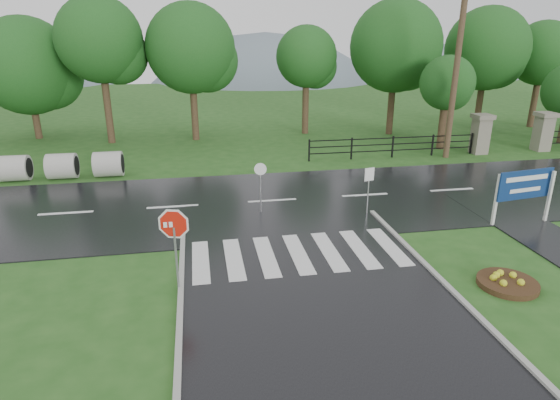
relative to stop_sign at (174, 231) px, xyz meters
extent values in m
plane|color=#25531B|center=(3.61, -3.49, -1.74)|extent=(120.00, 120.00, 0.00)
cube|color=black|center=(3.61, 6.51, -1.74)|extent=(90.00, 8.00, 0.04)
cube|color=silver|center=(0.61, 1.51, -1.68)|extent=(0.50, 2.80, 0.02)
cube|color=silver|center=(1.61, 1.51, -1.68)|extent=(0.50, 2.80, 0.02)
cube|color=silver|center=(2.61, 1.51, -1.68)|extent=(0.50, 2.80, 0.02)
cube|color=silver|center=(3.61, 1.51, -1.68)|extent=(0.50, 2.80, 0.02)
cube|color=silver|center=(4.61, 1.51, -1.68)|extent=(0.50, 2.80, 0.02)
cube|color=silver|center=(5.61, 1.51, -1.68)|extent=(0.50, 2.80, 0.02)
cube|color=silver|center=(6.61, 1.51, -1.68)|extent=(0.50, 2.80, 0.02)
cube|color=gray|center=(16.61, 12.51, -0.74)|extent=(0.80, 0.80, 2.00)
cube|color=#6B6659|center=(16.61, 12.51, 0.38)|extent=(1.00, 1.00, 0.24)
cube|color=gray|center=(20.61, 12.51, -0.74)|extent=(0.80, 0.80, 2.00)
cube|color=#6B6659|center=(20.61, 12.51, 0.38)|extent=(1.00, 1.00, 0.24)
cube|color=black|center=(11.36, 12.51, -1.34)|extent=(9.50, 0.05, 0.05)
cube|color=black|center=(11.36, 12.51, -0.99)|extent=(9.50, 0.05, 0.05)
cube|color=black|center=(11.36, 12.51, -0.64)|extent=(9.50, 0.05, 0.05)
cube|color=black|center=(6.61, 12.51, -1.14)|extent=(0.08, 0.08, 1.20)
cube|color=black|center=(16.11, 12.51, -1.14)|extent=(0.08, 0.08, 1.20)
cube|color=black|center=(21.11, 12.51, -1.14)|extent=(0.08, 0.08, 1.20)
sphere|color=slate|center=(-24.39, 61.51, -16.14)|extent=(40.00, 40.00, 40.00)
sphere|color=slate|center=(11.61, 61.51, -19.02)|extent=(48.00, 48.00, 48.00)
sphere|color=slate|center=(39.61, 61.51, -14.70)|extent=(36.00, 36.00, 36.00)
cylinder|color=#9E9B93|center=(-7.74, 11.51, -1.14)|extent=(1.30, 1.20, 1.20)
cylinder|color=#9E9B93|center=(-5.64, 11.51, -1.14)|extent=(1.30, 1.20, 1.20)
cylinder|color=#9E9B93|center=(-3.54, 11.51, -1.14)|extent=(1.30, 1.20, 1.20)
cube|color=#939399|center=(0.00, 0.00, -0.82)|extent=(0.06, 0.06, 1.84)
cylinder|color=white|center=(0.00, 0.01, 0.19)|extent=(1.07, 0.32, 1.11)
cylinder|color=red|center=(0.00, 0.00, 0.19)|extent=(0.93, 0.29, 0.96)
cube|color=silver|center=(10.99, 2.59, -0.78)|extent=(0.11, 0.11, 1.93)
cube|color=silver|center=(13.10, 2.59, -0.78)|extent=(0.11, 0.11, 1.93)
cube|color=navy|center=(12.05, 2.59, -0.25)|extent=(2.30, 0.39, 1.06)
cube|color=white|center=(12.05, 2.56, -0.01)|extent=(1.81, 0.27, 0.17)
cube|color=white|center=(12.05, 2.56, -0.44)|extent=(1.34, 0.20, 0.14)
cylinder|color=#332111|center=(8.84, -1.36, -1.66)|extent=(1.60, 1.60, 0.16)
cube|color=#939399|center=(6.94, 4.48, -0.88)|extent=(0.04, 0.04, 1.73)
cube|color=white|center=(6.94, 4.46, -0.15)|extent=(0.40, 0.12, 0.50)
cylinder|color=#939399|center=(2.97, 5.32, -0.82)|extent=(0.06, 0.06, 1.85)
cylinder|color=white|center=(2.97, 5.30, 0.02)|extent=(0.46, 0.10, 0.46)
cylinder|color=#473523|center=(14.33, 12.01, 2.98)|extent=(0.32, 0.32, 9.45)
cylinder|color=#3D2B1C|center=(15.04, 14.01, -0.14)|extent=(0.45, 0.45, 3.21)
sphere|color=#164918|center=(15.04, 14.01, 2.11)|extent=(3.10, 3.10, 3.10)
camera|label=1|loc=(0.72, -11.33, 4.78)|focal=30.00mm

